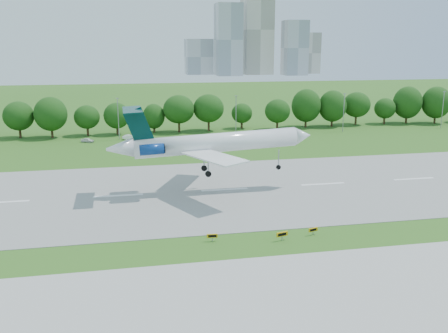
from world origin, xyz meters
TOP-DOWN VIEW (x-y plane):
  - ground at (0.00, 0.00)m, footprint 600.00×600.00m
  - runway at (0.00, 25.00)m, footprint 400.00×45.00m
  - taxiway at (0.00, -18.00)m, footprint 400.00×23.00m
  - tree_line at (0.00, 92.00)m, footprint 288.40×8.40m
  - light_poles at (-2.50, 82.00)m, footprint 175.90×0.25m
  - skyline at (100.16, 390.61)m, footprint 127.00×52.00m
  - airliner at (-3.45, 24.98)m, footprint 38.89×28.41m
  - taxi_sign_left at (-6.80, 0.20)m, footprint 1.57×0.36m
  - taxi_sign_centre at (3.00, -1.46)m, footprint 1.82×0.68m
  - taxi_sign_right at (8.13, -0.29)m, footprint 1.54×0.62m
  - service_vehicle_a at (-17.05, 82.18)m, footprint 4.30×2.72m
  - service_vehicle_b at (-28.85, 79.59)m, footprint 4.00×2.96m

SIDE VIEW (x-z plane):
  - ground at x=0.00m, z-range 0.00..0.00m
  - runway at x=0.00m, z-range 0.00..0.08m
  - taxiway at x=0.00m, z-range 0.00..0.08m
  - service_vehicle_b at x=-28.85m, z-range 0.00..1.27m
  - service_vehicle_a at x=-17.05m, z-range 0.00..1.34m
  - taxi_sign_right at x=8.13m, z-range 0.26..1.36m
  - taxi_sign_left at x=-6.80m, z-range 0.26..1.36m
  - taxi_sign_centre at x=3.00m, z-range 0.31..1.59m
  - tree_line at x=0.00m, z-range 0.99..11.39m
  - light_poles at x=-2.50m, z-range 0.24..12.43m
  - airliner at x=-3.45m, z-range 2.86..15.87m
  - skyline at x=100.16m, z-range -9.54..70.46m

